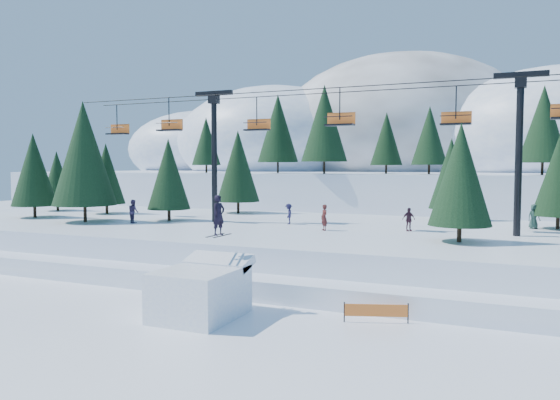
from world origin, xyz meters
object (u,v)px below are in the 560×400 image
at_px(banner_far, 491,308).
at_px(chairlift, 335,132).
at_px(jump_kicker, 201,290).
at_px(banner_near, 376,311).

bearing_deg(banner_far, chairlift, 134.20).
relative_size(jump_kicker, banner_far, 1.99).
bearing_deg(chairlift, jump_kicker, -94.02).
bearing_deg(chairlift, banner_far, -45.80).
xyz_separation_m(jump_kicker, banner_far, (12.24, 4.86, -0.72)).
bearing_deg(banner_near, jump_kicker, -163.29).
relative_size(chairlift, banner_far, 16.49).
bearing_deg(jump_kicker, banner_far, 21.64).
xyz_separation_m(chairlift, banner_near, (6.45, -13.99, -8.78)).
relative_size(jump_kicker, chairlift, 0.12).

